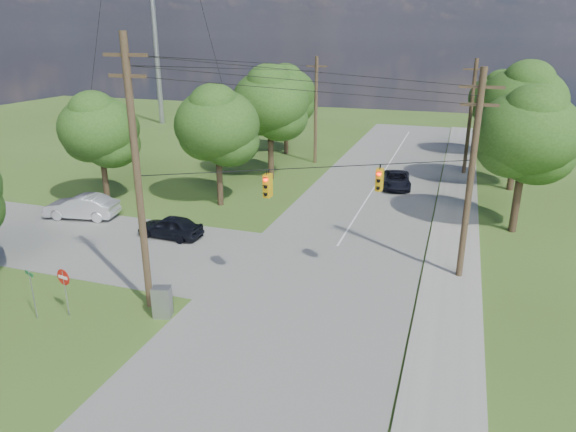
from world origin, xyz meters
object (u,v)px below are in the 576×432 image
(pole_sw, at_px, (137,175))
(control_cabinet, at_px, (162,302))
(pole_north_w, at_px, (316,110))
(do_not_enter_sign, at_px, (64,282))
(car_cross_dark, at_px, (170,227))
(pole_north_e, at_px, (470,117))
(car_cross_silver, at_px, (82,207))
(pole_ne, at_px, (471,175))
(car_main_north, at_px, (397,180))

(pole_sw, bearing_deg, control_cabinet, -31.34)
(pole_north_w, distance_m, do_not_enter_sign, 31.84)
(pole_north_w, xyz_separation_m, control_cabinet, (1.50, -30.27, -4.41))
(pole_north_w, distance_m, car_cross_dark, 22.54)
(pole_north_e, distance_m, car_cross_silver, 32.38)
(car_cross_silver, bearing_deg, pole_ne, 76.84)
(pole_sw, relative_size, pole_north_e, 1.20)
(pole_north_w, relative_size, car_main_north, 2.16)
(pole_ne, relative_size, car_cross_dark, 2.57)
(car_main_north, height_order, do_not_enter_sign, do_not_enter_sign)
(pole_ne, xyz_separation_m, pole_north_e, (-0.00, 22.00, -0.34))
(pole_sw, xyz_separation_m, car_cross_silver, (-11.03, 8.90, -5.38))
(control_cabinet, bearing_deg, car_main_north, 57.31)
(car_cross_dark, distance_m, do_not_enter_sign, 9.71)
(pole_north_w, bearing_deg, pole_north_e, 0.00)
(control_cabinet, bearing_deg, pole_north_e, 51.83)
(pole_sw, relative_size, control_cabinet, 8.39)
(car_cross_silver, distance_m, do_not_enter_sign, 13.56)
(car_cross_silver, bearing_deg, control_cabinet, 41.61)
(do_not_enter_sign, bearing_deg, car_cross_silver, 137.50)
(pole_sw, distance_m, pole_ne, 15.51)
(pole_ne, bearing_deg, car_main_north, 108.35)
(pole_ne, bearing_deg, pole_north_w, 122.29)
(pole_north_e, height_order, car_main_north, pole_north_e)
(pole_north_e, height_order, do_not_enter_sign, pole_north_e)
(car_cross_silver, bearing_deg, do_not_enter_sign, 26.63)
(pole_north_w, xyz_separation_m, car_cross_silver, (-10.63, -20.70, -4.29))
(pole_ne, distance_m, car_cross_dark, 17.63)
(pole_north_w, xyz_separation_m, car_cross_dark, (-3.08, -21.89, -4.40))
(pole_sw, height_order, car_main_north, pole_sw)
(pole_ne, height_order, car_main_north, pole_ne)
(pole_ne, bearing_deg, do_not_enter_sign, -149.85)
(pole_north_e, bearing_deg, do_not_enter_sign, -117.51)
(car_cross_silver, xyz_separation_m, control_cabinet, (12.13, -9.57, -0.13))
(pole_sw, height_order, pole_north_e, pole_sw)
(pole_sw, relative_size, car_cross_silver, 2.44)
(pole_north_w, bearing_deg, car_main_north, -36.17)
(pole_ne, xyz_separation_m, do_not_enter_sign, (-16.43, -9.55, -3.81))
(pole_north_e, xyz_separation_m, pole_north_w, (-13.90, 0.00, 0.00))
(control_cabinet, bearing_deg, pole_ne, 17.81)
(car_cross_dark, relative_size, do_not_enter_sign, 1.80)
(car_cross_dark, bearing_deg, do_not_enter_sign, 6.15)
(car_cross_dark, height_order, control_cabinet, control_cabinet)
(pole_ne, height_order, pole_north_w, pole_ne)
(car_cross_silver, bearing_deg, pole_north_w, 142.69)
(car_cross_silver, relative_size, car_main_north, 1.06)
(car_cross_silver, bearing_deg, pole_sw, 40.98)
(pole_ne, distance_m, pole_north_w, 26.03)
(pole_sw, distance_m, do_not_enter_sign, 5.76)
(car_cross_silver, bearing_deg, car_main_north, 116.40)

